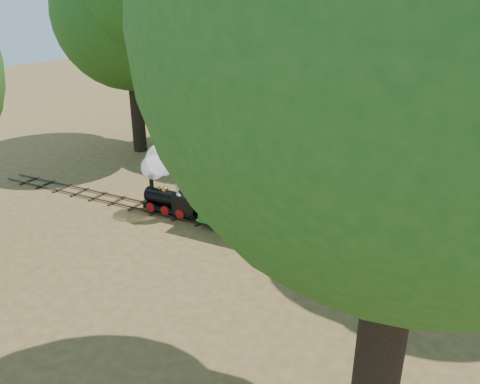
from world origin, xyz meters
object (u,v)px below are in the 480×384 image
at_px(carriage_rear, 358,233).
at_px(fence, 303,151).
at_px(locomotive, 168,171).
at_px(carriage_front, 245,211).

distance_m(carriage_rear, fence, 9.18).
bearing_deg(carriage_rear, locomotive, -179.91).
xyz_separation_m(locomotive, fence, (2.45, 7.95, -1.11)).
distance_m(carriage_front, carriage_rear, 3.87).
bearing_deg(locomotive, carriage_rear, 0.09).
relative_size(locomotive, fence, 0.16).
xyz_separation_m(carriage_rear, fence, (-4.61, 7.93, -0.20)).
distance_m(locomotive, carriage_rear, 7.12).
xyz_separation_m(locomotive, carriage_rear, (7.06, 0.01, -0.91)).
bearing_deg(carriage_front, locomotive, 179.10).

